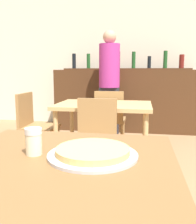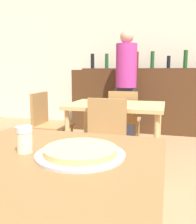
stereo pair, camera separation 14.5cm
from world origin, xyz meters
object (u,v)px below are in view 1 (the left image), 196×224
(chair_far_side_left, at_px, (34,122))
(pizza_tray, at_px, (93,152))
(chair_far_side_back, at_px, (110,117))
(cheese_shaker, at_px, (34,141))
(chair_far_side_front, at_px, (95,137))
(person_standing, at_px, (109,80))

(chair_far_side_left, relative_size, pizza_tray, 2.37)
(chair_far_side_back, relative_size, pizza_tray, 2.37)
(chair_far_side_left, xyz_separation_m, pizza_tray, (1.08, -1.83, 0.29))
(pizza_tray, bearing_deg, cheese_shaker, -176.01)
(chair_far_side_back, height_order, chair_far_side_left, same)
(chair_far_side_front, distance_m, cheese_shaker, 1.34)
(pizza_tray, bearing_deg, chair_far_side_front, 100.20)
(pizza_tray, relative_size, cheese_shaker, 3.26)
(chair_far_side_back, xyz_separation_m, pizza_tray, (0.23, -2.37, 0.29))
(chair_far_side_back, bearing_deg, person_standing, -81.94)
(pizza_tray, bearing_deg, chair_far_side_back, 95.56)
(chair_far_side_left, xyz_separation_m, person_standing, (0.74, 1.36, 0.46))
(chair_far_side_back, bearing_deg, pizza_tray, 95.56)
(chair_far_side_left, height_order, cheese_shaker, cheese_shaker)
(chair_far_side_front, bearing_deg, cheese_shaker, -90.41)
(person_standing, bearing_deg, chair_far_side_front, -86.51)
(chair_far_side_front, bearing_deg, chair_far_side_left, 147.51)
(chair_far_side_front, relative_size, chair_far_side_back, 1.00)
(chair_far_side_back, xyz_separation_m, chair_far_side_left, (-0.85, -0.54, 0.00))
(chair_far_side_front, bearing_deg, pizza_tray, -79.80)
(chair_far_side_back, height_order, cheese_shaker, cheese_shaker)
(chair_far_side_back, distance_m, cheese_shaker, 2.41)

